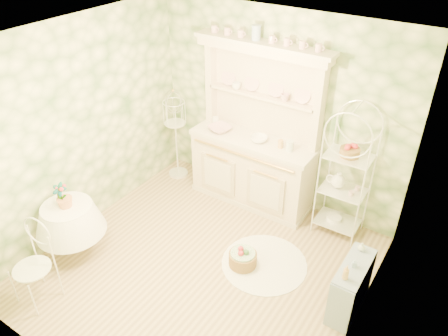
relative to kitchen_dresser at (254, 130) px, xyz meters
The scene contains 22 objects.
floor 1.91m from the kitchen_dresser, 82.50° to the right, with size 3.60×3.60×0.00m, color tan.
ceiling 2.18m from the kitchen_dresser, 82.50° to the right, with size 3.60×3.60×0.00m, color white.
wall_left 2.22m from the kitchen_dresser, 136.47° to the right, with size 3.60×3.60×0.00m, color #EDECB8.
wall_right 2.52m from the kitchen_dresser, 37.23° to the right, with size 3.60×3.60×0.00m, color #EDECB8.
wall_back 0.40m from the kitchen_dresser, 54.46° to the left, with size 3.60×3.60×0.00m, color #EDECB8.
wall_front 3.33m from the kitchen_dresser, 86.55° to the right, with size 3.60×3.60×0.00m, color #EDECB8.
kitchen_dresser is the anchor object (origin of this frame).
bakers_rack 1.32m from the kitchen_dresser, ahead, with size 0.60×0.43×1.92m, color white.
side_shelf 2.35m from the kitchen_dresser, 30.90° to the right, with size 0.24×0.65×0.56m, color #8B9CBA.
round_table 2.64m from the kitchen_dresser, 120.27° to the right, with size 0.59×0.59×0.64m, color white.
cafe_chair 3.14m from the kitchen_dresser, 109.29° to the right, with size 0.40×0.40×0.87m, color white.
birdcage_stand 1.38m from the kitchen_dresser, behind, with size 0.32×0.32×1.36m, color white.
floor_basket 1.70m from the kitchen_dresser, 63.73° to the right, with size 0.35×0.35×0.23m, color olive.
lace_rug 1.76m from the kitchen_dresser, 52.46° to the right, with size 1.04×1.04×0.01m, color white.
bowl_floral 0.52m from the kitchen_dresser, behind, with size 0.31×0.31×0.07m, color white.
bowl_white 0.17m from the kitchen_dresser, 16.73° to the right, with size 0.23×0.23×0.07m, color white.
cup_left 0.62m from the kitchen_dresser, 157.14° to the left, with size 0.12×0.12×0.10m, color white.
cup_right 0.60m from the kitchen_dresser, 24.89° to the left, with size 0.11×0.11×0.10m, color white.
potted_geranium 2.55m from the kitchen_dresser, 119.93° to the right, with size 0.17×0.12×0.33m, color #3F7238.
bottle_amber 2.34m from the kitchen_dresser, 36.24° to the right, with size 0.07×0.07×0.17m, color tan.
bottle_blue 2.24m from the kitchen_dresser, 31.61° to the right, with size 0.04×0.04×0.10m, color #96B2D2.
bottle_glass 2.10m from the kitchen_dresser, 25.26° to the right, with size 0.08×0.08×0.10m, color silver.
Camera 1 is at (2.33, -3.02, 3.85)m, focal length 35.00 mm.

